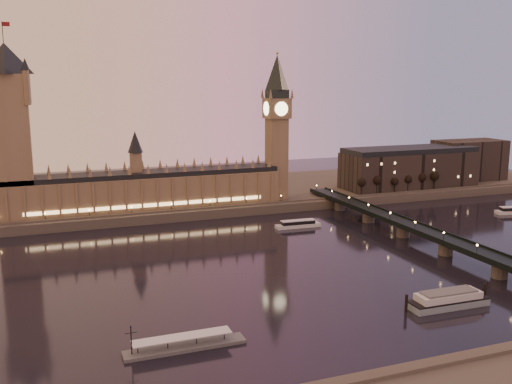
# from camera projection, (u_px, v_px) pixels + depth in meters

# --- Properties ---
(ground) EXTENTS (700.00, 700.00, 0.00)m
(ground) POSITION_uv_depth(u_px,v_px,m) (270.00, 263.00, 285.24)
(ground) COLOR black
(ground) RESTS_ON ground
(far_embankment) EXTENTS (560.00, 130.00, 6.00)m
(far_embankment) POSITION_uv_depth(u_px,v_px,m) (226.00, 194.00, 446.61)
(far_embankment) COLOR #423D35
(far_embankment) RESTS_ON ground
(palace_of_westminster) EXTENTS (180.00, 26.62, 52.00)m
(palace_of_westminster) POSITION_uv_depth(u_px,v_px,m) (146.00, 185.00, 378.32)
(palace_of_westminster) COLOR brown
(palace_of_westminster) RESTS_ON ground
(victoria_tower) EXTENTS (31.68, 31.68, 118.00)m
(victoria_tower) POSITION_uv_depth(u_px,v_px,m) (10.00, 122.00, 342.24)
(victoria_tower) COLOR brown
(victoria_tower) RESTS_ON ground
(big_ben) EXTENTS (17.68, 17.68, 104.00)m
(big_ben) POSITION_uv_depth(u_px,v_px,m) (277.00, 118.00, 402.88)
(big_ben) COLOR brown
(big_ben) RESTS_ON ground
(westminster_bridge) EXTENTS (13.20, 260.00, 15.30)m
(westminster_bridge) POSITION_uv_depth(u_px,v_px,m) (423.00, 236.00, 315.94)
(westminster_bridge) COLOR black
(westminster_bridge) RESTS_ON ground
(city_block) EXTENTS (155.00, 45.00, 34.00)m
(city_block) POSITION_uv_depth(u_px,v_px,m) (430.00, 165.00, 468.81)
(city_block) COLOR black
(city_block) RESTS_ON ground
(bare_tree_0) EXTENTS (6.46, 6.46, 13.13)m
(bare_tree_0) POSITION_uv_depth(u_px,v_px,m) (362.00, 182.00, 423.34)
(bare_tree_0) COLOR black
(bare_tree_0) RESTS_ON ground
(bare_tree_1) EXTENTS (6.46, 6.46, 13.13)m
(bare_tree_1) POSITION_uv_depth(u_px,v_px,m) (377.00, 181.00, 427.81)
(bare_tree_1) COLOR black
(bare_tree_1) RESTS_ON ground
(bare_tree_2) EXTENTS (6.46, 6.46, 13.13)m
(bare_tree_2) POSITION_uv_depth(u_px,v_px,m) (392.00, 180.00, 432.29)
(bare_tree_2) COLOR black
(bare_tree_2) RESTS_ON ground
(bare_tree_3) EXTENTS (6.46, 6.46, 13.13)m
(bare_tree_3) POSITION_uv_depth(u_px,v_px,m) (406.00, 179.00, 436.76)
(bare_tree_3) COLOR black
(bare_tree_3) RESTS_ON ground
(bare_tree_4) EXTENTS (6.46, 6.46, 13.13)m
(bare_tree_4) POSITION_uv_depth(u_px,v_px,m) (420.00, 178.00, 441.23)
(bare_tree_4) COLOR black
(bare_tree_4) RESTS_ON ground
(bare_tree_5) EXTENTS (6.46, 6.46, 13.13)m
(bare_tree_5) POSITION_uv_depth(u_px,v_px,m) (434.00, 177.00, 445.70)
(bare_tree_5) COLOR black
(bare_tree_5) RESTS_ON ground
(cruise_boat_a) EXTENTS (29.12, 7.75, 4.61)m
(cruise_boat_a) POSITION_uv_depth(u_px,v_px,m) (298.00, 224.00, 355.72)
(cruise_boat_a) COLOR silver
(cruise_boat_a) RESTS_ON ground
(moored_barge) EXTENTS (39.34, 10.32, 7.21)m
(moored_barge) POSITION_uv_depth(u_px,v_px,m) (448.00, 300.00, 229.97)
(moored_barge) COLOR gray
(moored_barge) RESTS_ON ground
(pontoon_pier) EXTENTS (41.95, 6.99, 11.19)m
(pontoon_pier) POSITION_uv_depth(u_px,v_px,m) (185.00, 345.00, 193.99)
(pontoon_pier) COLOR #595B5E
(pontoon_pier) RESTS_ON ground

